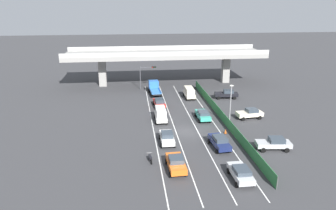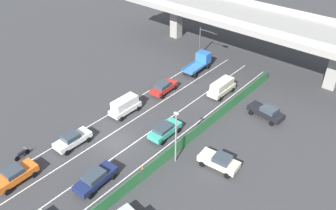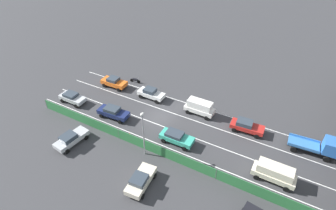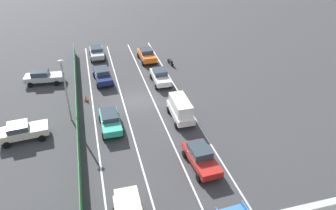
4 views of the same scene
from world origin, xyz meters
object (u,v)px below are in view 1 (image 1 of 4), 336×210
car_sedan_navy (220,141)px  parked_sedan_cream (250,113)px  car_sedan_red (159,102)px  parked_wagon_silver (274,143)px  flatbed_truck_blue (154,87)px  parked_sedan_dark (227,94)px  car_sedan_white (167,137)px  car_taxi_orange (176,163)px  car_van_cream (189,92)px  traffic_light (146,73)px  car_taxi_teal (203,115)px  motorcycle (150,158)px  car_van_white (161,114)px  car_sedan_silver (241,173)px  traffic_cone (226,131)px  street_lamp (231,100)px

car_sedan_navy → parked_sedan_cream: 12.92m
car_sedan_red → parked_wagon_silver: bearing=-54.9°
flatbed_truck_blue → parked_sedan_dark: flatbed_truck_blue is taller
car_sedan_white → car_taxi_orange: car_sedan_white is taller
car_van_cream → car_taxi_orange: size_ratio=1.07×
traffic_light → car_taxi_teal: bearing=-67.6°
car_sedan_white → motorcycle: car_sedan_white is taller
car_sedan_red → parked_sedan_dark: bearing=15.5°
car_sedan_white → car_taxi_orange: (0.20, -7.21, 0.01)m
car_van_cream → car_sedan_white: bearing=-108.7°
car_van_white → flatbed_truck_blue: size_ratio=0.79×
car_sedan_red → parked_wagon_silver: parked_wagon_silver is taller
car_sedan_silver → flatbed_truck_blue: (-6.73, 34.79, 0.43)m
flatbed_truck_blue → car_sedan_silver: bearing=-79.1°
traffic_cone → parked_sedan_cream: bearing=44.0°
car_van_cream → car_sedan_silver: size_ratio=1.11×
car_taxi_teal → street_lamp: (3.70, -2.47, 3.10)m
parked_wagon_silver → traffic_cone: (-4.77, 5.79, -0.58)m
parked_sedan_dark → street_lamp: bearing=-105.4°
parked_wagon_silver → parked_sedan_cream: same height
car_van_cream → traffic_light: (-8.28, 7.74, 2.52)m
car_taxi_teal → car_sedan_silver: car_taxi_teal is taller
flatbed_truck_blue → parked_wagon_silver: bearing=-64.3°
car_sedan_silver → parked_wagon_silver: 9.50m
car_van_white → flatbed_truck_blue: bearing=89.3°
car_sedan_red → car_sedan_silver: size_ratio=1.07×
motorcycle → parked_sedan_dark: bearing=54.9°
car_sedan_red → car_sedan_silver: 26.42m
motorcycle → traffic_light: traffic_light is taller
car_sedan_red → parked_sedan_cream: size_ratio=1.02×
car_taxi_orange → car_sedan_silver: size_ratio=1.04×
parked_wagon_silver → parked_sedan_dark: parked_sedan_dark is taller
car_taxi_orange → motorcycle: (-2.82, 2.35, -0.46)m
car_sedan_red → car_van_white: (-0.42, -7.11, 0.34)m
traffic_light → parked_sedan_dark: bearing=-29.3°
car_taxi_teal → parked_sedan_dark: parked_sedan_dark is taller
car_sedan_silver → traffic_light: size_ratio=0.82×
car_sedan_silver → parked_sedan_cream: size_ratio=0.95×
car_sedan_white → street_lamp: street_lamp is taller
parked_sedan_dark → car_taxi_teal: bearing=-123.7°
car_sedan_white → flatbed_truck_blue: bearing=89.6°
car_sedan_white → traffic_light: size_ratio=0.84×
car_taxi_teal → parked_sedan_dark: 13.45m
parked_wagon_silver → street_lamp: 10.22m
car_sedan_navy → traffic_light: size_ratio=0.91×
parked_wagon_silver → car_van_white: bearing=139.2°
car_sedan_navy → car_sedan_red: (-6.38, 17.69, -0.01)m
traffic_light → street_lamp: bearing=-62.0°
car_sedan_navy → flatbed_truck_blue: flatbed_truck_blue is taller
parked_sedan_cream → traffic_light: bearing=128.6°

